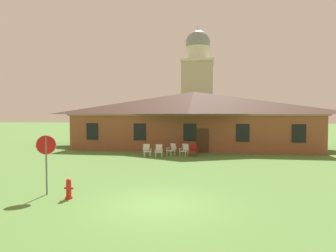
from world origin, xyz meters
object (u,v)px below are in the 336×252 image
at_px(lawn_chair_near_door, 159,150).
at_px(lawn_chair_right_end, 194,150).
at_px(lawn_chair_middle, 185,150).
at_px(stop_sign, 46,152).
at_px(lawn_chair_left_end, 172,149).
at_px(lawn_chair_by_porch, 147,150).
at_px(fire_hydrant, 69,189).

bearing_deg(lawn_chair_near_door, lawn_chair_right_end, 15.36).
height_order(lawn_chair_near_door, lawn_chair_middle, same).
bearing_deg(lawn_chair_middle, lawn_chair_near_door, -158.69).
relative_size(lawn_chair_near_door, lawn_chair_middle, 1.00).
xyz_separation_m(stop_sign, lawn_chair_left_end, (3.51, 12.04, -1.25)).
distance_m(lawn_chair_by_porch, lawn_chair_right_end, 3.72).
distance_m(lawn_chair_by_porch, lawn_chair_middle, 3.02).
height_order(lawn_chair_near_door, fire_hydrant, lawn_chair_near_door).
relative_size(lawn_chair_right_end, fire_hydrant, 1.21).
height_order(lawn_chair_by_porch, fire_hydrant, lawn_chair_by_porch).
xyz_separation_m(lawn_chair_by_porch, lawn_chair_near_door, (1.00, -0.11, 0.00)).
xyz_separation_m(lawn_chair_near_door, lawn_chair_left_end, (0.89, 0.97, 0.00)).
distance_m(lawn_chair_near_door, lawn_chair_middle, 2.09).
relative_size(lawn_chair_by_porch, fire_hydrant, 1.21).
height_order(stop_sign, lawn_chair_near_door, stop_sign).
bearing_deg(lawn_chair_middle, lawn_chair_left_end, 168.86).
distance_m(stop_sign, lawn_chair_left_end, 12.60).
distance_m(lawn_chair_middle, fire_hydrant, 12.69).
relative_size(lawn_chair_near_door, lawn_chair_right_end, 1.00).
bearing_deg(lawn_chair_by_porch, lawn_chair_left_end, 24.28).
distance_m(lawn_chair_left_end, fire_hydrant, 12.66).
relative_size(lawn_chair_by_porch, lawn_chair_near_door, 1.00).
bearing_deg(lawn_chair_right_end, lawn_chair_near_door, -164.64).
bearing_deg(lawn_chair_near_door, lawn_chair_middle, 21.31).
bearing_deg(lawn_chair_middle, lawn_chair_by_porch, -167.64).
height_order(stop_sign, fire_hydrant, stop_sign).
xyz_separation_m(lawn_chair_middle, fire_hydrant, (-3.37, -12.24, -0.12)).
relative_size(lawn_chair_middle, lawn_chair_right_end, 1.00).
bearing_deg(lawn_chair_left_end, fire_hydrant, -100.55).
xyz_separation_m(lawn_chair_left_end, fire_hydrant, (-2.32, -12.44, -0.12)).
bearing_deg(lawn_chair_near_door, lawn_chair_by_porch, 173.54).
distance_m(lawn_chair_right_end, fire_hydrant, 12.88).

